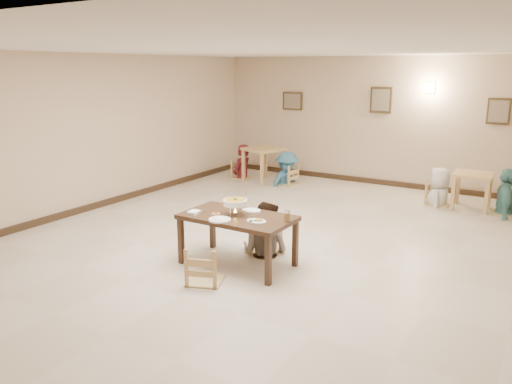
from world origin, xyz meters
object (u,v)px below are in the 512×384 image
Objects in this scene: chair_far at (265,221)px; bg_diner_c at (441,168)px; main_table at (238,221)px; bg_chair_rr at (507,188)px; main_diner at (265,202)px; bg_diner_b at (287,152)px; bg_chair_ll at (242,160)px; bg_chair_lr at (287,166)px; curry_warmer at (235,202)px; bg_table_right at (473,180)px; bg_diner_a at (242,144)px; bg_table_left at (264,154)px; bg_diner_d at (509,168)px; drink_glass at (287,217)px; bg_chair_rl at (440,182)px; chair_near at (204,247)px.

bg_diner_c is (1.68, 4.15, 0.29)m from chair_far.
main_table is 1.50× the size of bg_chair_rr.
main_diner reaches higher than bg_diner_b.
main_table is at bearing 78.50° from main_diner.
bg_chair_ll and bg_chair_lr have the same top height.
main_diner is 5.30m from bg_chair_ll.
bg_chair_lr is at bearing -99.78° from bg_chair_ll.
chair_far is at bearing -49.83° from bg_chair_rr.
chair_far is 1.03× the size of bg_chair_ll.
curry_warmer is 5.11m from bg_chair_lr.
bg_diner_b is (-4.11, -0.04, 0.21)m from bg_table_right.
main_diner is at bearing 37.72° from bg_diner_a.
bg_table_left is 4.77m from bg_table_right.
bg_table_right is at bearing 99.90° from bg_chair_lr.
main_diner is at bearing -61.18° from chair_far.
bg_diner_b reaches higher than bg_chair_rr.
bg_diner_d reaches higher than bg_chair_rr.
bg_chair_rl is at bearing 78.09° from drink_glass.
main_table is at bearing 161.90° from bg_chair_rl.
bg_table_left is at bearing 82.51° from bg_diner_d.
bg_chair_rr is at bearing 84.53° from bg_diner_c.
main_diner is 5.08m from bg_diner_d.
main_table is at bearing -115.78° from bg_table_right.
drink_glass is 6.08m from bg_chair_ll.
curry_warmer is 0.39× the size of bg_chair_rl.
bg_diner_d is at bearing 48.60° from chair_far.
main_table is 1.01× the size of bg_diner_c.
bg_diner_c reaches higher than bg_chair_lr.
main_table is 0.75m from drink_glass.
chair_far reaches higher than bg_chair_ll.
chair_far is at bearing 159.54° from bg_chair_rl.
curry_warmer is (-0.00, 0.73, 0.43)m from chair_near.
bg_diner_d is (5.38, -0.01, 0.20)m from bg_table_left.
main_diner is (0.05, -0.07, 0.32)m from chair_far.
bg_chair_lr is at bearing -68.57° from main_diner.
bg_chair_ll is 1.35m from bg_diner_b.
drink_glass is (0.76, 0.83, 0.32)m from chair_near.
chair_far is at bearing -151.25° from bg_chair_ll.
chair_far reaches higher than bg_table_right.
bg_chair_rl reaches higher than bg_table_right.
bg_chair_rl is (4.80, -0.01, 0.02)m from bg_chair_ll.
bg_chair_ll is at bearing 122.22° from curry_warmer.
bg_diner_c is (1.76, 5.54, 0.29)m from chair_near.
bg_diner_c is (-0.62, -0.01, 0.18)m from bg_table_right.
bg_diner_b is at bearing 91.98° from bg_chair_rl.
bg_diner_b is at bearing -68.57° from main_diner.
bg_table_left is at bearing 89.53° from bg_diner_a.
curry_warmer is at bearing 33.03° from bg_diner_a.
bg_diner_a is 4.80m from bg_diner_c.
chair_far is 4.51m from bg_chair_lr.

